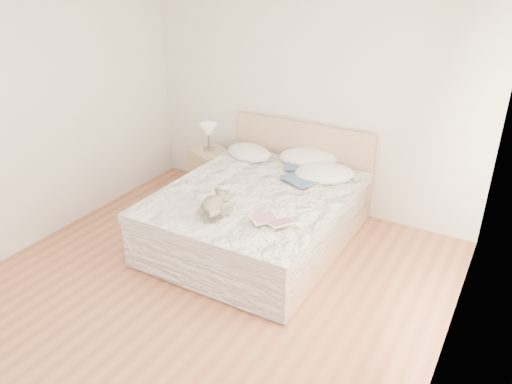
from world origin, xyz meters
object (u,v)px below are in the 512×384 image
nightstand (211,172)px  teddy_bear (212,211)px  bed (260,213)px  childrens_book (273,221)px  table_lamp (209,131)px  photo_book (251,157)px

nightstand → teddy_bear: 1.77m
bed → nightstand: (-1.08, 0.69, -0.03)m
bed → childrens_book: (0.46, -0.58, 0.32)m
bed → table_lamp: (-1.11, 0.70, 0.49)m
table_lamp → childrens_book: table_lamp is taller
photo_book → table_lamp: bearing=143.3°
photo_book → bed: bearing=-80.2°
photo_book → childrens_book: bearing=-79.9°
photo_book → childrens_book: photo_book is taller
table_lamp → bed: bearing=-32.3°
childrens_book → bed: bearing=162.2°
nightstand → teddy_bear: (0.99, -1.41, 0.37)m
bed → nightstand: bed is taller
table_lamp → childrens_book: (1.56, -1.28, -0.17)m
nightstand → photo_book: size_ratio=1.72×
childrens_book → nightstand: bearing=174.6°
nightstand → childrens_book: 2.02m
bed → teddy_bear: (-0.09, -0.72, 0.34)m
bed → childrens_book: 0.81m
teddy_bear → bed: bearing=79.7°
nightstand → teddy_bear: bearing=-54.9°
table_lamp → childrens_book: size_ratio=0.95×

